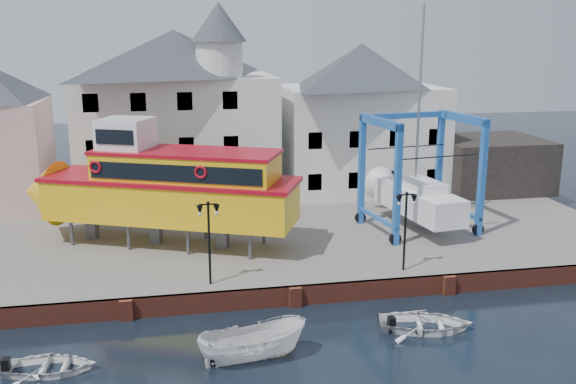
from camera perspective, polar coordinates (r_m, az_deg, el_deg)
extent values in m
plane|color=black|center=(31.85, 0.62, -10.11)|extent=(140.00, 140.00, 0.00)
cube|color=slate|center=(41.82, -2.39, -3.42)|extent=(44.00, 22.00, 1.00)
cube|color=brown|center=(31.75, 0.58, -9.20)|extent=(44.00, 0.25, 1.00)
cube|color=brown|center=(31.13, -14.18, -10.14)|extent=(0.60, 0.36, 1.00)
cube|color=brown|center=(31.60, 0.64, -9.32)|extent=(0.60, 0.36, 1.00)
cube|color=brown|center=(34.00, 14.11, -8.03)|extent=(0.60, 0.36, 1.00)
cube|color=silver|center=(47.58, -9.79, 4.72)|extent=(14.00, 8.00, 9.00)
pyramid|color=#323840|center=(47.01, -10.10, 12.07)|extent=(14.00, 8.00, 3.20)
cube|color=black|center=(44.51, -16.60, -0.12)|extent=(1.00, 0.08, 1.20)
cube|color=black|center=(44.29, -12.75, 0.06)|extent=(1.00, 0.08, 1.20)
cube|color=black|center=(44.28, -8.87, 0.23)|extent=(1.00, 0.08, 1.20)
cube|color=black|center=(44.47, -5.00, 0.41)|extent=(1.00, 0.08, 1.20)
cube|color=black|center=(43.90, -16.87, 3.68)|extent=(1.00, 0.08, 1.20)
cube|color=black|center=(43.68, -12.96, 3.88)|extent=(1.00, 0.08, 1.20)
cube|color=black|center=(43.67, -9.01, 4.06)|extent=(1.00, 0.08, 1.20)
cube|color=black|center=(43.86, -5.09, 4.22)|extent=(1.00, 0.08, 1.20)
cube|color=black|center=(43.50, -17.15, 7.57)|extent=(1.00, 0.08, 1.20)
cube|color=black|center=(43.28, -13.17, 7.79)|extent=(1.00, 0.08, 1.20)
cube|color=black|center=(43.26, -9.17, 7.98)|extent=(1.00, 0.08, 1.20)
cube|color=black|center=(43.46, -5.17, 8.12)|extent=(1.00, 0.08, 1.20)
cylinder|color=silver|center=(44.78, -6.11, 11.61)|extent=(3.20, 3.20, 2.40)
cone|color=#323840|center=(44.75, -6.19, 14.81)|extent=(3.80, 3.80, 2.60)
cube|color=silver|center=(50.38, 6.39, 4.77)|extent=(12.00, 8.00, 8.00)
pyramid|color=#323840|center=(49.80, 6.57, 11.14)|extent=(12.00, 8.00, 3.20)
cube|color=black|center=(45.92, 2.39, 0.89)|extent=(1.00, 0.08, 1.20)
cube|color=black|center=(46.69, 5.98, 1.04)|extent=(1.00, 0.08, 1.20)
cube|color=black|center=(47.63, 9.44, 1.19)|extent=(1.00, 0.08, 1.20)
cube|color=black|center=(48.74, 12.75, 1.32)|extent=(1.00, 0.08, 1.20)
cube|color=black|center=(45.34, 2.43, 4.58)|extent=(1.00, 0.08, 1.20)
cube|color=black|center=(46.11, 6.08, 4.68)|extent=(1.00, 0.08, 1.20)
cube|color=black|center=(47.07, 9.59, 4.75)|extent=(1.00, 0.08, 1.20)
cube|color=black|center=(48.19, 12.94, 4.80)|extent=(1.00, 0.08, 1.20)
cube|color=black|center=(52.77, 17.42, 2.42)|extent=(8.00, 7.00, 4.00)
cylinder|color=black|center=(31.37, -7.01, -4.71)|extent=(0.12, 0.12, 4.00)
cube|color=black|center=(30.78, -7.12, -1.09)|extent=(0.90, 0.06, 0.06)
sphere|color=black|center=(30.76, -7.12, -0.97)|extent=(0.16, 0.16, 0.16)
cone|color=black|center=(30.83, -7.85, -1.61)|extent=(0.32, 0.32, 0.45)
sphere|color=white|center=(30.88, -7.84, -1.93)|extent=(0.18, 0.18, 0.18)
cone|color=black|center=(30.88, -6.36, -1.54)|extent=(0.32, 0.32, 0.45)
sphere|color=white|center=(30.93, -6.36, -1.86)|extent=(0.18, 0.18, 0.18)
cylinder|color=black|center=(33.48, 10.36, -3.63)|extent=(0.12, 0.12, 4.00)
cube|color=black|center=(32.92, 10.51, -0.23)|extent=(0.90, 0.06, 0.06)
sphere|color=black|center=(32.91, 10.52, -0.11)|extent=(0.16, 0.16, 0.16)
cone|color=black|center=(32.85, 9.84, -0.72)|extent=(0.32, 0.32, 0.45)
sphere|color=white|center=(32.89, 9.83, -1.02)|extent=(0.18, 0.18, 0.18)
cone|color=black|center=(33.13, 11.13, -0.65)|extent=(0.32, 0.32, 0.45)
sphere|color=white|center=(33.18, 11.12, -0.95)|extent=(0.18, 0.18, 0.18)
cylinder|color=#59595E|center=(39.20, -18.68, -3.42)|extent=(0.26, 0.26, 1.54)
cylinder|color=#59595E|center=(41.56, -16.65, -2.30)|extent=(0.26, 0.26, 1.54)
cylinder|color=#59595E|center=(37.49, -13.99, -3.88)|extent=(0.26, 0.26, 1.54)
cylinder|color=#59595E|center=(39.94, -12.16, -2.67)|extent=(0.26, 0.26, 1.54)
cylinder|color=#59595E|center=(36.05, -8.88, -4.34)|extent=(0.26, 0.26, 1.54)
cylinder|color=#59595E|center=(38.59, -7.32, -3.05)|extent=(0.26, 0.26, 1.54)
cylinder|color=#59595E|center=(34.92, -3.39, -4.80)|extent=(0.26, 0.26, 1.54)
cylinder|color=#59595E|center=(37.54, -2.16, -3.43)|extent=(0.26, 0.26, 1.54)
cube|color=#59595E|center=(40.12, -17.00, -2.90)|extent=(0.77, 0.72, 1.54)
cube|color=#59595E|center=(38.28, -11.66, -3.37)|extent=(0.77, 0.72, 1.54)
cube|color=#59595E|center=(36.81, -5.83, -3.85)|extent=(0.77, 0.72, 1.54)
cube|color=yellow|center=(37.36, -10.37, -0.72)|extent=(14.69, 9.35, 2.25)
cone|color=yellow|center=(41.29, -21.02, -0.03)|extent=(3.63, 4.47, 3.89)
cube|color=#A90A1A|center=(37.07, -10.46, 1.12)|extent=(15.03, 9.63, 0.23)
cube|color=yellow|center=(36.53, -9.03, 2.14)|extent=(10.77, 7.32, 1.64)
cube|color=black|center=(34.92, -10.11, 1.63)|extent=(9.02, 4.03, 0.92)
cube|color=black|center=(38.13, -8.05, 2.75)|extent=(9.02, 4.03, 0.92)
cube|color=#A90A1A|center=(36.36, -9.08, 3.54)|extent=(11.00, 7.50, 0.18)
cube|color=white|center=(37.70, -14.21, 4.95)|extent=(3.51, 3.51, 1.86)
cube|color=black|center=(36.49, -15.18, 4.73)|extent=(2.07, 0.96, 0.82)
torus|color=#A90A1A|center=(36.87, -16.76, 2.15)|extent=(0.71, 0.42, 0.72)
torus|color=#A90A1A|center=(34.28, -7.78, 1.75)|extent=(0.71, 0.42, 0.72)
cube|color=#163CAB|center=(36.99, 9.70, 0.53)|extent=(0.40, 0.40, 7.04)
cylinder|color=black|center=(37.84, 9.51, -4.14)|extent=(0.73, 0.35, 0.70)
cube|color=#163CAB|center=(41.03, 6.57, 1.97)|extent=(0.40, 0.40, 7.04)
cylinder|color=black|center=(41.80, 6.45, -2.28)|extent=(0.73, 0.35, 0.70)
cube|color=#163CAB|center=(40.00, 16.85, 1.14)|extent=(0.40, 0.40, 7.04)
cylinder|color=black|center=(40.79, 16.54, -3.20)|extent=(0.73, 0.35, 0.70)
cube|color=#163CAB|center=(43.77, 13.29, 2.44)|extent=(0.40, 0.40, 7.04)
cylinder|color=black|center=(44.49, 13.06, -1.56)|extent=(0.73, 0.35, 0.70)
cube|color=#163CAB|center=(38.40, 8.22, 6.16)|extent=(1.08, 5.03, 0.49)
cube|color=#163CAB|center=(39.62, 7.93, -2.26)|extent=(0.98, 5.01, 0.21)
cube|color=#163CAB|center=(41.32, 15.28, 6.36)|extent=(1.08, 5.03, 0.49)
cube|color=#163CAB|center=(42.45, 14.78, -1.50)|extent=(0.98, 5.01, 0.21)
cube|color=#163CAB|center=(41.79, 10.23, 6.71)|extent=(6.02, 1.23, 0.35)
cube|color=white|center=(40.75, 11.53, -0.78)|extent=(3.39, 7.80, 1.61)
cone|color=white|center=(44.52, 8.61, 0.60)|extent=(2.52, 1.93, 2.31)
cube|color=#59595E|center=(41.05, 11.45, -2.34)|extent=(0.50, 1.83, 0.70)
cube|color=white|center=(40.07, 11.97, 0.58)|extent=(2.03, 3.22, 0.60)
cylinder|color=#99999E|center=(40.07, 11.60, 8.19)|extent=(0.18, 0.18, 11.06)
cube|color=black|center=(38.57, 13.12, 3.05)|extent=(5.39, 0.91, 0.05)
cube|color=black|center=(41.62, 10.47, 3.97)|extent=(5.39, 0.91, 0.05)
imported|color=white|center=(27.07, -3.13, -14.74)|extent=(4.72, 2.27, 1.75)
imported|color=white|center=(30.17, 12.08, -11.88)|extent=(4.84, 3.99, 0.87)
imported|color=white|center=(27.87, -20.38, -14.77)|extent=(3.82, 2.91, 0.74)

